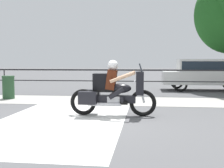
% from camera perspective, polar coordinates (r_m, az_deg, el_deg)
% --- Properties ---
extents(ground_plane, '(120.00, 120.00, 0.00)m').
position_cam_1_polar(ground_plane, '(7.28, -3.65, -7.15)').
color(ground_plane, '#565659').
extents(sidewalk_band, '(44.00, 2.40, 0.01)m').
position_cam_1_polar(sidewalk_band, '(10.59, -0.34, -3.41)').
color(sidewalk_band, '#A8A59E').
rests_on(sidewalk_band, ground).
extents(crosswalk_band, '(3.16, 6.00, 0.01)m').
position_cam_1_polar(crosswalk_band, '(7.27, -10.13, -7.20)').
color(crosswalk_band, silver).
rests_on(crosswalk_band, ground).
extents(fence_railing, '(36.00, 0.05, 1.14)m').
position_cam_1_polar(fence_railing, '(12.21, 0.65, 1.87)').
color(fence_railing, black).
rests_on(fence_railing, ground).
extents(motorcycle, '(2.36, 0.76, 1.52)m').
position_cam_1_polar(motorcycle, '(7.63, 0.01, -1.39)').
color(motorcycle, black).
rests_on(motorcycle, ground).
extents(parked_car, '(4.34, 1.70, 1.60)m').
position_cam_1_polar(parked_car, '(15.02, 18.14, 2.19)').
color(parked_car, silver).
rests_on(parked_car, ground).
extents(trash_bin, '(0.48, 0.48, 0.92)m').
position_cam_1_polar(trash_bin, '(11.83, -20.30, -0.64)').
color(trash_bin, '#284C2D').
rests_on(trash_bin, ground).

